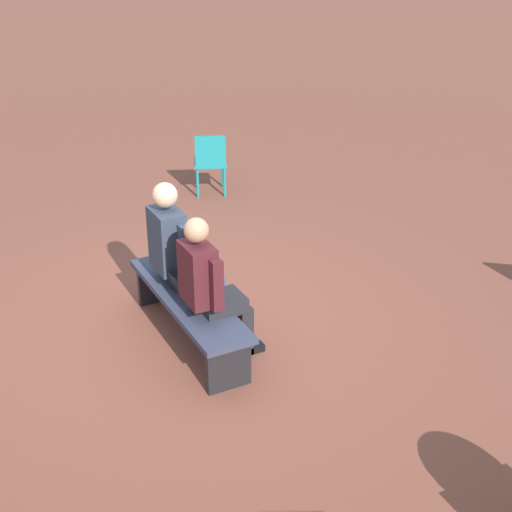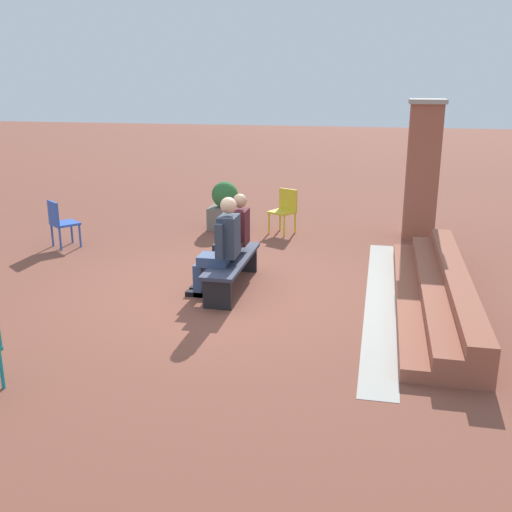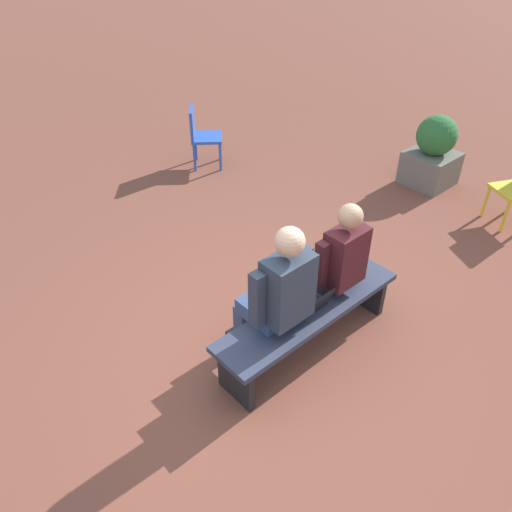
# 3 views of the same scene
# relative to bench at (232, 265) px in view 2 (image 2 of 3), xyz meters

# --- Properties ---
(ground_plane) EXTENTS (60.00, 60.00, 0.00)m
(ground_plane) POSITION_rel_bench_xyz_m (0.22, -0.08, -0.35)
(ground_plane) COLOR brown
(concrete_strip) EXTENTS (5.47, 0.40, 0.01)m
(concrete_strip) POSITION_rel_bench_xyz_m (0.00, 2.08, -0.35)
(concrete_strip) COLOR #A8A399
(concrete_strip) RESTS_ON ground
(brick_steps) EXTENTS (4.67, 0.90, 0.45)m
(brick_steps) POSITION_rel_bench_xyz_m (0.00, 2.83, -0.18)
(brick_steps) COLOR #93513D
(brick_steps) RESTS_ON ground
(brick_pillar_left_of_steps) EXTENTS (0.64, 0.64, 2.53)m
(brick_pillar_left_of_steps) POSITION_rel_bench_xyz_m (-3.43, 2.72, 0.92)
(brick_pillar_left_of_steps) COLOR #93513D
(brick_pillar_left_of_steps) RESTS_ON ground
(bench) EXTENTS (1.80, 0.44, 0.45)m
(bench) POSITION_rel_bench_xyz_m (0.00, 0.00, 0.00)
(bench) COLOR #33384C
(bench) RESTS_ON ground
(person_student) EXTENTS (0.52, 0.65, 1.30)m
(person_student) POSITION_rel_bench_xyz_m (-0.34, -0.07, 0.35)
(person_student) COLOR #232328
(person_student) RESTS_ON ground
(person_adult) EXTENTS (0.57, 0.71, 1.38)m
(person_adult) POSITION_rel_bench_xyz_m (0.32, -0.07, 0.38)
(person_adult) COLOR #384C75
(person_adult) RESTS_ON ground
(laptop) EXTENTS (0.32, 0.29, 0.21)m
(laptop) POSITION_rel_bench_xyz_m (0.02, 0.01, 0.15)
(laptop) COLOR black
(laptop) RESTS_ON bench
(plastic_chair_near_bench_left) EXTENTS (0.56, 0.56, 0.84)m
(plastic_chair_near_bench_left) POSITION_rel_bench_xyz_m (-3.32, 0.21, 0.13)
(plastic_chair_near_bench_left) COLOR gold
(plastic_chair_near_bench_left) RESTS_ON ground
(plastic_chair_by_pillar) EXTENTS (0.59, 0.59, 0.84)m
(plastic_chair_by_pillar) POSITION_rel_bench_xyz_m (-1.48, -3.47, 0.13)
(plastic_chair_by_pillar) COLOR #2D56B7
(plastic_chair_by_pillar) RESTS_ON ground
(planter) EXTENTS (0.60, 0.60, 0.94)m
(planter) POSITION_rel_bench_xyz_m (-3.42, -0.99, 0.08)
(planter) COLOR #6B665B
(planter) RESTS_ON ground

